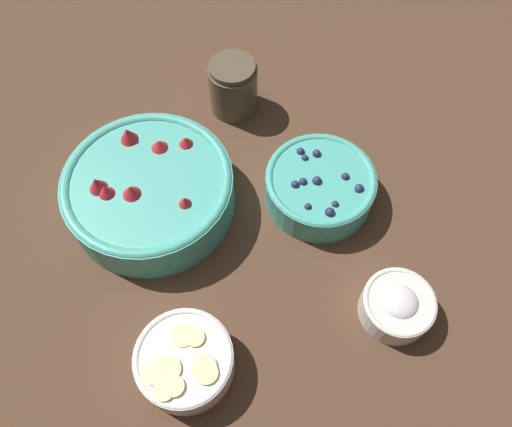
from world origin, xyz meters
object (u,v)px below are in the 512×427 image
bowl_strawberries (149,189)px  jar_chocolate (233,88)px  bowl_blueberries (320,185)px  bowl_bananas (185,361)px  bowl_cream (397,305)px

bowl_strawberries → jar_chocolate: (-0.09, 0.23, 0.00)m
bowl_blueberries → bowl_bananas: bowl_blueberries is taller
bowl_strawberries → bowl_bananas: bearing=-20.9°
bowl_blueberries → jar_chocolate: bearing=179.5°
bowl_bananas → bowl_cream: 0.31m
jar_chocolate → bowl_strawberries: bearing=-67.6°
jar_chocolate → bowl_bananas: bearing=-43.0°
bowl_strawberries → jar_chocolate: size_ratio=2.64×
bowl_strawberries → bowl_bananas: size_ratio=2.01×
bowl_strawberries → bowl_blueberries: bowl_strawberries is taller
bowl_cream → bowl_bananas: bearing=-111.5°
bowl_bananas → jar_chocolate: bearing=137.0°
bowl_blueberries → jar_chocolate: jar_chocolate is taller
bowl_cream → jar_chocolate: jar_chocolate is taller
bowl_strawberries → bowl_blueberries: (0.15, 0.23, -0.01)m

